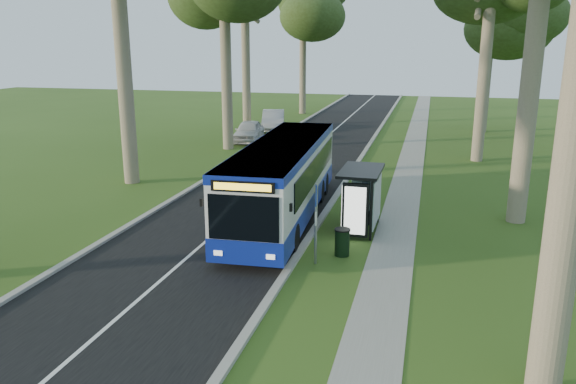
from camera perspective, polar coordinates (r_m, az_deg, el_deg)
name	(u,v)px	position (r m, az deg, el deg)	size (l,w,h in m)	color
ground	(297,258)	(18.58, 0.89, -6.74)	(120.00, 120.00, 0.00)	#345219
road	(276,181)	(28.66, -1.26, 1.11)	(7.00, 100.00, 0.02)	black
kerb_east	(344,184)	(27.94, 5.67, 0.78)	(0.25, 100.00, 0.12)	#9E9B93
kerb_west	(212,176)	(29.75, -7.77, 1.59)	(0.25, 100.00, 0.12)	#9E9B93
centre_line	(276,181)	(28.66, -1.26, 1.13)	(0.12, 100.00, 0.01)	white
footpath	(405,189)	(27.68, 11.81, 0.29)	(1.50, 100.00, 0.02)	gray
bus	(283,180)	(22.16, -0.47, 1.20)	(3.03, 11.77, 3.09)	white
bus_stop_sign	(316,214)	(17.62, 2.86, -2.30)	(0.11, 0.37, 2.66)	gray
bus_shelter	(363,190)	(20.71, 7.64, 0.18)	(1.52, 2.74, 2.33)	black
litter_bin	(342,242)	(18.75, 5.52, -5.08)	(0.53, 0.53, 0.93)	black
car_white	(249,131)	(40.28, -4.00, 6.18)	(1.77, 4.40, 1.50)	silver
car_silver	(273,120)	(45.41, -1.49, 7.28)	(1.70, 4.89, 1.61)	#999BA0
tree_west_e	(303,7)	(56.30, 1.55, 18.32)	(5.20, 5.20, 13.72)	#7A6B56
tree_east_d	(493,7)	(47.04, 20.12, 17.21)	(5.20, 5.20, 12.70)	#7A6B56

